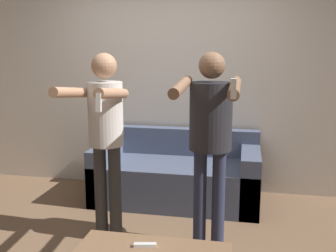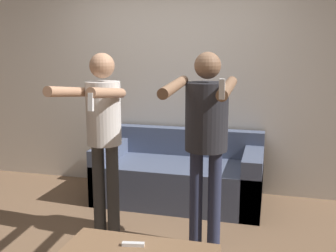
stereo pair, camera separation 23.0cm
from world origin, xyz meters
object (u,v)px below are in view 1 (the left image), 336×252
object	(u,v)px
couch	(177,176)
remote_on_table	(145,245)
person_standing_right	(210,127)
person_standing_left	(105,126)

from	to	relation	value
couch	remote_on_table	distance (m)	1.83
person_standing_right	couch	bearing A→B (deg)	113.80
person_standing_left	person_standing_right	xyz separation A→B (m)	(0.90, 0.00, 0.03)
couch	remote_on_table	xyz separation A→B (m)	(0.10, -1.82, 0.12)
couch	person_standing_left	size ratio (longest dim) A/B	1.09
remote_on_table	person_standing_left	bearing A→B (deg)	124.80
person_standing_right	person_standing_left	bearing A→B (deg)	-179.92
person_standing_left	couch	bearing A→B (deg)	66.25
person_standing_left	person_standing_right	bearing A→B (deg)	0.08
couch	remote_on_table	bearing A→B (deg)	-86.76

